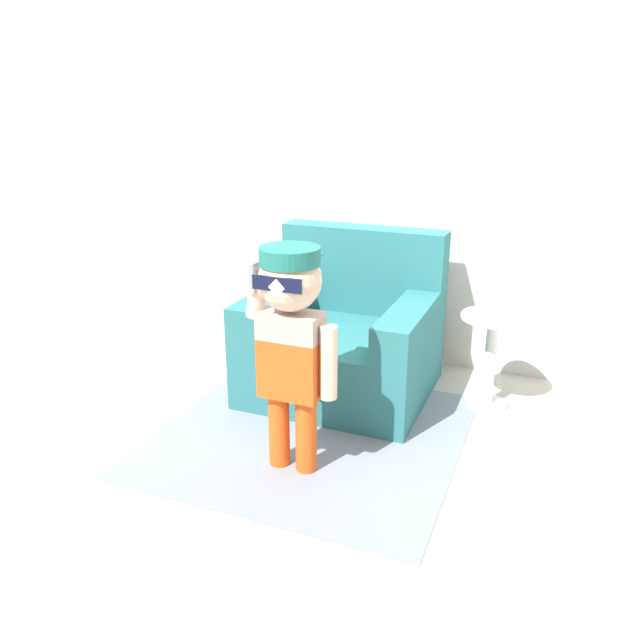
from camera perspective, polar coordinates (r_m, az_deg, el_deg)
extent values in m
plane|color=#ADA89E|center=(3.66, 1.95, -7.05)|extent=(10.00, 10.00, 0.00)
cube|color=silver|center=(3.98, 5.96, 14.58)|extent=(10.00, 0.05, 2.60)
cube|color=#286B70|center=(3.65, 2.00, -3.69)|extent=(1.00, 0.92, 0.39)
cube|color=#286B70|center=(3.83, 3.99, 4.64)|extent=(1.00, 0.19, 0.52)
cube|color=#286B70|center=(3.61, -4.47, 1.03)|extent=(0.20, 0.73, 0.20)
cube|color=#286B70|center=(3.35, 7.98, -0.62)|extent=(0.20, 0.73, 0.20)
cylinder|color=#E05119|center=(2.95, -3.76, -9.87)|extent=(0.10, 0.10, 0.37)
cylinder|color=#E05119|center=(2.90, -1.27, -10.39)|extent=(0.10, 0.10, 0.37)
cube|color=#E05119|center=(2.78, -2.63, -4.31)|extent=(0.27, 0.16, 0.27)
cube|color=#B29993|center=(2.71, -2.69, -0.50)|extent=(0.27, 0.16, 0.12)
sphere|color=beige|center=(2.64, -2.76, 3.71)|extent=(0.27, 0.27, 0.27)
cylinder|color=#1E7066|center=(2.62, -2.80, 5.88)|extent=(0.26, 0.26, 0.08)
cube|color=#1E7066|center=(2.73, -1.69, 5.88)|extent=(0.16, 0.12, 0.01)
cube|color=#0F1433|center=(2.53, -3.97, 3.28)|extent=(0.22, 0.01, 0.06)
cylinder|color=beige|center=(2.70, 0.78, -3.93)|extent=(0.08, 0.08, 0.33)
cylinder|color=beige|center=(2.74, -5.78, 2.15)|extent=(0.11, 0.08, 0.20)
cube|color=gray|center=(2.69, -5.97, 3.92)|extent=(0.02, 0.07, 0.13)
cylinder|color=white|center=(3.68, 14.92, -7.39)|extent=(0.23, 0.23, 0.02)
cylinder|color=white|center=(3.58, 15.26, -3.81)|extent=(0.06, 0.06, 0.52)
cylinder|color=white|center=(3.48, 15.65, 0.26)|extent=(0.36, 0.36, 0.02)
cube|color=gray|center=(3.27, -0.77, -10.34)|extent=(1.50, 1.49, 0.01)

